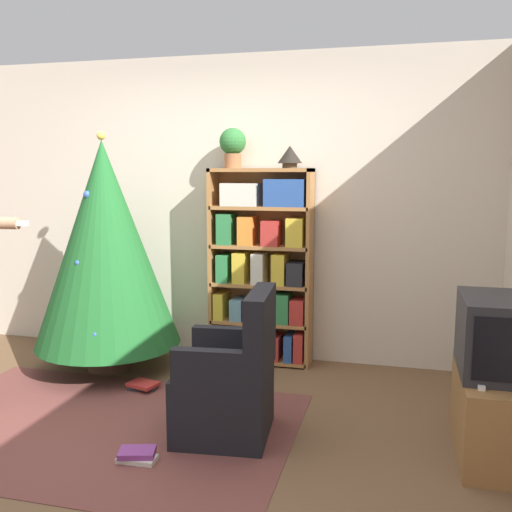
{
  "coord_description": "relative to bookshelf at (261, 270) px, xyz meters",
  "views": [
    {
      "loc": [
        1.4,
        -2.92,
        1.63
      ],
      "look_at": [
        0.45,
        0.82,
        1.05
      ],
      "focal_mm": 40.0,
      "sensor_mm": 36.0,
      "label": 1
    }
  ],
  "objects": [
    {
      "name": "ground_plane",
      "position": [
        -0.28,
        -1.67,
        -0.8
      ],
      "size": [
        14.0,
        14.0,
        0.0
      ],
      "primitive_type": "plane",
      "color": "brown"
    },
    {
      "name": "wall_back",
      "position": [
        -0.28,
        0.21,
        0.5
      ],
      "size": [
        8.0,
        0.1,
        2.6
      ],
      "color": "beige",
      "rests_on": "ground_plane"
    },
    {
      "name": "area_rug",
      "position": [
        -0.71,
        -1.49,
        -0.8
      ],
      "size": [
        2.51,
        1.69,
        0.01
      ],
      "color": "brown",
      "rests_on": "ground_plane"
    },
    {
      "name": "bookshelf",
      "position": [
        0.0,
        0.0,
        0.0
      ],
      "size": [
        0.86,
        0.26,
        1.65
      ],
      "color": "#A8703D",
      "rests_on": "ground_plane"
    },
    {
      "name": "tv_stand",
      "position": [
        1.69,
        -1.23,
        -0.56
      ],
      "size": [
        0.42,
        0.84,
        0.49
      ],
      "color": "#996638",
      "rests_on": "ground_plane"
    },
    {
      "name": "television",
      "position": [
        1.69,
        -1.24,
        -0.1
      ],
      "size": [
        0.44,
        0.57,
        0.44
      ],
      "color": "#28282D",
      "rests_on": "tv_stand"
    },
    {
      "name": "game_remote",
      "position": [
        1.57,
        -1.48,
        -0.31
      ],
      "size": [
        0.04,
        0.12,
        0.02
      ],
      "color": "white",
      "rests_on": "tv_stand"
    },
    {
      "name": "christmas_tree",
      "position": [
        -1.18,
        -0.48,
        0.24
      ],
      "size": [
        1.17,
        1.17,
        1.94
      ],
      "color": "#4C3323",
      "rests_on": "ground_plane"
    },
    {
      "name": "armchair",
      "position": [
        0.14,
        -1.38,
        -0.48
      ],
      "size": [
        0.62,
        0.61,
        0.92
      ],
      "rotation": [
        0.0,
        0.0,
        -1.47
      ],
      "color": "black",
      "rests_on": "ground_plane"
    },
    {
      "name": "potted_plant",
      "position": [
        -0.25,
        0.01,
        1.04
      ],
      "size": [
        0.22,
        0.22,
        0.33
      ],
      "color": "#935B38",
      "rests_on": "bookshelf"
    },
    {
      "name": "table_lamp",
      "position": [
        0.24,
        0.01,
        0.95
      ],
      "size": [
        0.2,
        0.2,
        0.18
      ],
      "color": "#473828",
      "rests_on": "bookshelf"
    },
    {
      "name": "book_pile_near_tree",
      "position": [
        -0.71,
        -0.84,
        -0.77
      ],
      "size": [
        0.25,
        0.21,
        0.06
      ],
      "color": "#232328",
      "rests_on": "ground_plane"
    },
    {
      "name": "book_pile_by_chair",
      "position": [
        -0.27,
        -1.83,
        -0.77
      ],
      "size": [
        0.23,
        0.18,
        0.06
      ],
      "color": "beige",
      "rests_on": "ground_plane"
    }
  ]
}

